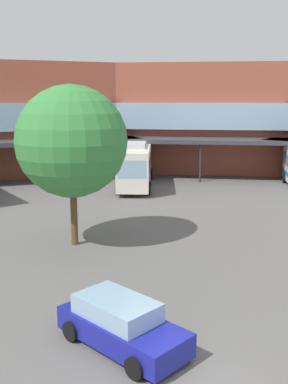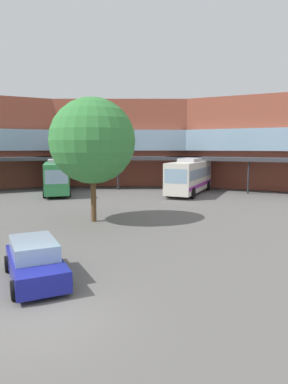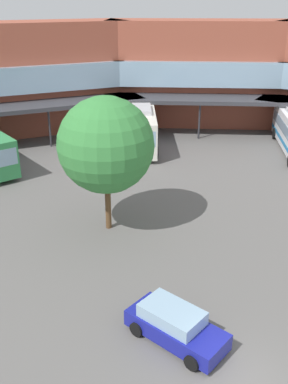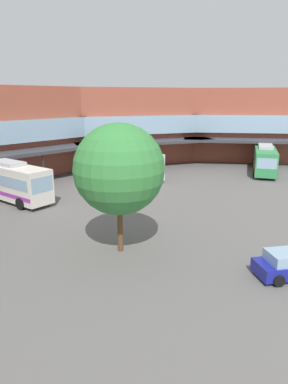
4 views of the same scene
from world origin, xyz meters
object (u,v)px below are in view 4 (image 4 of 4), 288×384
object	(u,v)px
bus_0	(265,158)
bus_1	(9,181)
plaza_tree	(119,169)
bus_4	(122,162)

from	to	relation	value
bus_0	bus_1	world-z (taller)	bus_1
bus_0	plaza_tree	bearing A→B (deg)	-18.99
bus_1	plaza_tree	bearing A→B (deg)	-8.25
bus_4	plaza_tree	size ratio (longest dim) A/B	1.48
bus_4	plaza_tree	bearing A→B (deg)	-42.08
bus_1	bus_4	xyz separation A→B (m)	(13.93, -4.27, -0.04)
bus_1	bus_4	world-z (taller)	bus_1
bus_1	plaza_tree	size ratio (longest dim) A/B	1.27
bus_1	plaza_tree	xyz separation A→B (m)	(-4.84, -15.85, 3.53)
plaza_tree	bus_4	bearing A→B (deg)	31.66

